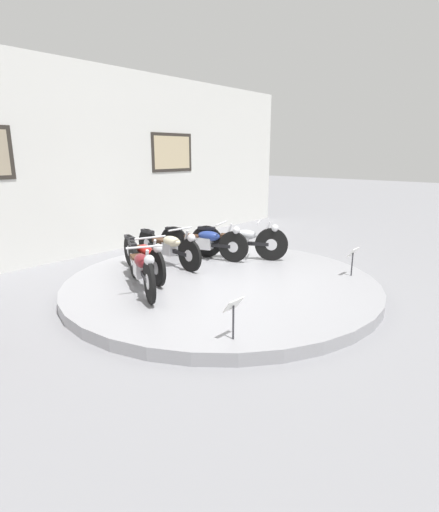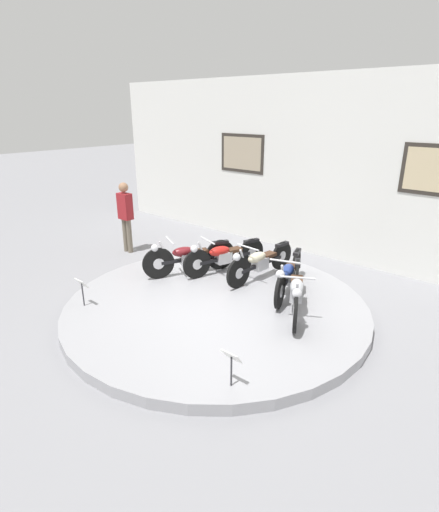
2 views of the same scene
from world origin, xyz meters
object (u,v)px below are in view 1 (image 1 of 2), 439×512
at_px(motorcycle_red, 143,256).
at_px(motorcycle_silver, 240,240).
at_px(info_placard_front_left, 233,310).
at_px(motorcycle_blue, 205,241).
at_px(motorcycle_cream, 169,246).
at_px(info_placard_front_centre, 353,256).
at_px(motorcycle_maroon, 141,266).

height_order(motorcycle_red, motorcycle_silver, motorcycle_silver).
xyz_separation_m(motorcycle_red, info_placard_front_left, (-0.88, -2.78, -0.01)).
xyz_separation_m(motorcycle_red, motorcycle_blue, (1.58, 0.00, 0.00)).
bearing_deg(motorcycle_silver, motorcycle_cream, 149.22).
height_order(motorcycle_cream, info_placard_front_left, motorcycle_cream).
height_order(motorcycle_blue, info_placard_front_centre, motorcycle_blue).
height_order(motorcycle_silver, info_placard_front_centre, motorcycle_silver).
bearing_deg(motorcycle_silver, info_placard_front_left, -142.93).
distance_m(motorcycle_cream, motorcycle_silver, 1.49).
bearing_deg(info_placard_front_left, motorcycle_red, 72.40).
relative_size(motorcycle_maroon, motorcycle_blue, 0.96).
bearing_deg(info_placard_front_centre, motorcycle_maroon, 142.94).
relative_size(info_placard_front_left, info_placard_front_centre, 1.00).
distance_m(motorcycle_red, info_placard_front_left, 2.91).
xyz_separation_m(motorcycle_maroon, motorcycle_blue, (2.06, 0.55, -0.01)).
bearing_deg(motorcycle_cream, motorcycle_blue, -14.85).
xyz_separation_m(motorcycle_silver, info_placard_front_left, (-2.94, -2.22, -0.03)).
height_order(motorcycle_cream, motorcycle_silver, motorcycle_silver).
distance_m(motorcycle_blue, info_placard_front_left, 3.71).
distance_m(motorcycle_maroon, motorcycle_red, 0.74).
bearing_deg(motorcycle_maroon, motorcycle_blue, 15.02).
bearing_deg(motorcycle_maroon, motorcycle_cream, 31.00).
height_order(motorcycle_maroon, motorcycle_cream, motorcycle_maroon).
distance_m(motorcycle_cream, info_placard_front_left, 3.42).
xyz_separation_m(motorcycle_cream, motorcycle_silver, (1.28, -0.76, 0.02)).
bearing_deg(motorcycle_red, info_placard_front_centre, -48.49).
relative_size(motorcycle_blue, info_placard_front_left, 3.69).
relative_size(motorcycle_blue, info_placard_front_centre, 3.69).
bearing_deg(info_placard_front_left, motorcycle_silver, 37.07).
bearing_deg(motorcycle_blue, info_placard_front_left, -131.50).
bearing_deg(info_placard_front_centre, info_placard_front_left, 180.00).
distance_m(motorcycle_maroon, info_placard_front_left, 2.26).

